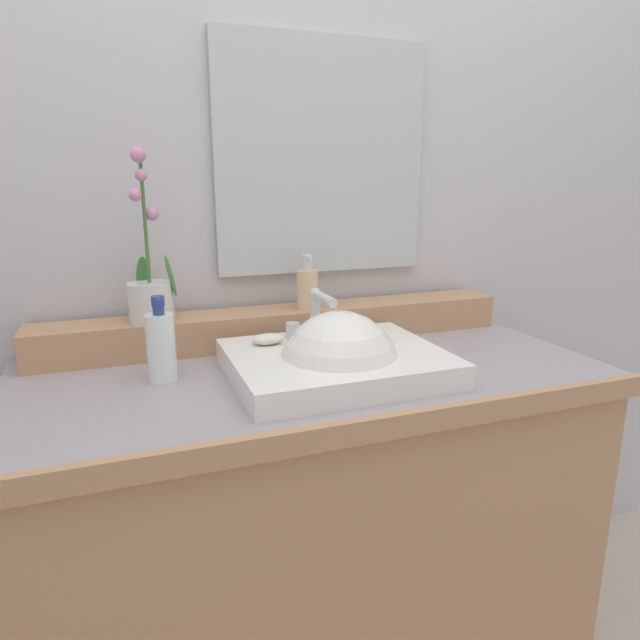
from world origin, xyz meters
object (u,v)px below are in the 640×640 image
(sink_basin, at_px, (338,368))
(potted_plant, at_px, (150,288))
(soap_bar, at_px, (268,339))
(lotion_bottle, at_px, (161,345))
(soap_dispenser, at_px, (307,287))

(sink_basin, distance_m, potted_plant, 0.47)
(sink_basin, xyz_separation_m, soap_bar, (-0.12, 0.11, 0.05))
(sink_basin, height_order, potted_plant, potted_plant)
(lotion_bottle, bearing_deg, soap_bar, 0.63)
(lotion_bottle, bearing_deg, soap_dispenser, 23.86)
(sink_basin, height_order, lotion_bottle, lotion_bottle)
(lotion_bottle, bearing_deg, sink_basin, -17.40)
(potted_plant, height_order, lotion_bottle, potted_plant)
(potted_plant, distance_m, soap_dispenser, 0.38)
(potted_plant, relative_size, lotion_bottle, 2.19)
(soap_bar, bearing_deg, potted_plant, 144.02)
(sink_basin, relative_size, soap_dispenser, 3.23)
(soap_bar, relative_size, potted_plant, 0.18)
(potted_plant, xyz_separation_m, lotion_bottle, (0.00, -0.17, -0.09))
(potted_plant, xyz_separation_m, soap_dispenser, (0.38, -0.00, -0.02))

